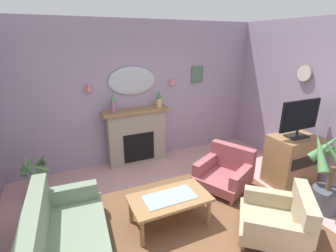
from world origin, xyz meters
TOP-DOWN VIEW (x-y plane):
  - floor at (0.00, 0.00)m, footprint 6.29×6.03m
  - wall_back at (0.00, 2.56)m, footprint 6.29×0.10m
  - patterned_rug at (0.00, 0.20)m, footprint 3.20×2.40m
  - fireplace at (-0.16, 2.34)m, footprint 1.36×0.36m
  - mantel_vase_right at (-0.61, 2.31)m, footprint 0.11×0.11m
  - mantel_vase_centre at (0.34, 2.31)m, footprint 0.11×0.11m
  - wall_mirror at (-0.16, 2.48)m, footprint 0.96×0.06m
  - wall_sconce_left at (-1.01, 2.43)m, footprint 0.14×0.14m
  - wall_sconce_right at (0.69, 2.43)m, footprint 0.14×0.14m
  - wall_clock at (2.60, 0.83)m, footprint 0.04×0.31m
  - framed_picture at (1.34, 2.49)m, footprint 0.28×0.03m
  - coffee_table at (-0.35, 0.31)m, footprint 1.10×0.60m
  - floral_couch at (-1.75, 0.26)m, footprint 0.98×1.77m
  - armchair_in_corner at (0.83, -0.53)m, footprint 1.14×1.14m
  - armchair_beside_couch at (0.95, 0.77)m, footprint 1.09×1.08m
  - tv_cabinet at (2.09, 0.40)m, footprint 0.80×0.57m
  - tv_flatscreen at (2.09, 0.38)m, footprint 0.84×0.24m
  - potted_plant_tall_palm at (1.94, -0.40)m, footprint 0.73×0.75m
  - potted_plant_small_fern at (-2.04, 1.82)m, footprint 0.48×0.49m

SIDE VIEW (x-z plane):
  - floor at x=0.00m, z-range -0.10..0.00m
  - patterned_rug at x=0.00m, z-range 0.00..0.01m
  - armchair_in_corner at x=0.83m, z-range -0.05..0.66m
  - armchair_beside_couch at x=0.95m, z-range -0.05..0.66m
  - floral_couch at x=-1.75m, z-range -0.06..0.70m
  - coffee_table at x=-0.35m, z-range 0.16..0.61m
  - potted_plant_small_fern at x=-2.04m, z-range 0.01..0.76m
  - tv_cabinet at x=2.09m, z-range 0.00..0.90m
  - fireplace at x=-0.16m, z-range -0.01..1.15m
  - potted_plant_tall_palm at x=1.94m, z-range -0.02..1.21m
  - tv_flatscreen at x=2.09m, z-range 0.92..1.57m
  - mantel_vase_centre at x=0.34m, z-range 1.15..1.49m
  - mantel_vase_right at x=-0.61m, z-range 1.15..1.52m
  - wall_back at x=0.00m, z-range 0.00..2.86m
  - wall_sconce_left at x=-1.01m, z-range 1.59..1.73m
  - wall_sconce_right at x=0.69m, z-range 1.59..1.73m
  - wall_mirror at x=-0.16m, z-range 1.43..1.99m
  - framed_picture at x=1.34m, z-range 1.57..1.93m
  - wall_clock at x=2.60m, z-range 1.74..2.05m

